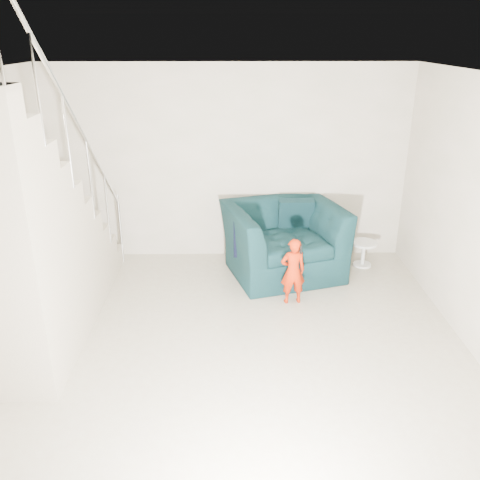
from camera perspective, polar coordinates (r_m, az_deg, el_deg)
name	(u,v)px	position (r m, az deg, el deg)	size (l,w,h in m)	color
floor	(227,366)	(5.15, -1.48, -13.96)	(5.50, 5.50, 0.00)	gray
ceiling	(224,79)	(4.17, -1.86, 17.57)	(5.50, 5.50, 0.00)	silver
back_wall	(227,164)	(7.11, -1.45, 8.48)	(5.00, 5.00, 0.00)	#A09A83
armchair	(283,240)	(6.81, 4.90, 0.00)	(1.45, 1.27, 0.94)	black
toddler	(293,271)	(6.08, 5.96, -3.50)	(0.30, 0.20, 0.83)	#A62D05
side_table	(364,250)	(7.28, 13.71, -1.06)	(0.36, 0.36, 0.36)	silver
staircase	(28,257)	(5.54, -22.69, -1.75)	(1.02, 3.03, 3.62)	#ADA089
cushion	(296,215)	(7.04, 6.29, 2.84)	(0.48, 0.14, 0.46)	black
throw	(235,234)	(6.67, -0.55, 0.72)	(0.04, 0.44, 0.49)	black
phone	(301,249)	(5.91, 6.88, -1.03)	(0.02, 0.05, 0.10)	black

